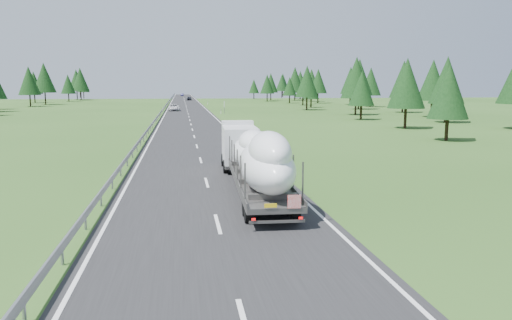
{
  "coord_description": "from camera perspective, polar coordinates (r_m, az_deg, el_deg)",
  "views": [
    {
      "loc": [
        -1.41,
        -20.15,
        5.73
      ],
      "look_at": [
        2.49,
        5.83,
        1.79
      ],
      "focal_mm": 35.0,
      "sensor_mm": 36.0,
      "label": 1
    }
  ],
  "objects": [
    {
      "name": "tree_line_right",
      "position": [
        122.19,
        11.46,
        8.9
      ],
      "size": [
        27.82,
        260.55,
        12.6
      ],
      "color": "black",
      "rests_on": "ground"
    },
    {
      "name": "distant_car_dark",
      "position": [
        193.69,
        -7.66,
        6.99
      ],
      "size": [
        1.98,
        4.52,
        1.52
      ],
      "primitive_type": "imported",
      "rotation": [
        0.0,
        0.0,
        -0.04
      ],
      "color": "black",
      "rests_on": "ground"
    },
    {
      "name": "highway_sign",
      "position": [
        100.59,
        -3.64,
        6.29
      ],
      "size": [
        0.08,
        0.9,
        2.6
      ],
      "color": "slate",
      "rests_on": "ground"
    },
    {
      "name": "road_surface",
      "position": [
        120.29,
        -7.9,
        5.73
      ],
      "size": [
        10.0,
        400.0,
        0.02
      ],
      "primitive_type": "cube",
      "color": "black",
      "rests_on": "ground"
    },
    {
      "name": "marker_posts",
      "position": [
        175.4,
        -5.99,
        6.8
      ],
      "size": [
        0.13,
        350.08,
        1.0
      ],
      "color": "silver",
      "rests_on": "ground"
    },
    {
      "name": "boat_truck",
      "position": [
        26.99,
        -0.15,
        0.51
      ],
      "size": [
        2.92,
        17.43,
        3.76
      ],
      "color": "silver",
      "rests_on": "ground"
    },
    {
      "name": "distant_car_blue",
      "position": [
        270.7,
        -8.45,
        7.39
      ],
      "size": [
        1.63,
        4.52,
        1.48
      ],
      "primitive_type": "imported",
      "rotation": [
        0.0,
        0.0,
        0.02
      ],
      "color": "#191947",
      "rests_on": "ground"
    },
    {
      "name": "distant_van",
      "position": [
        114.91,
        -9.37,
        5.94
      ],
      "size": [
        2.68,
        5.47,
        1.49
      ],
      "primitive_type": "imported",
      "rotation": [
        0.0,
        0.0,
        0.04
      ],
      "color": "silver",
      "rests_on": "ground"
    },
    {
      "name": "ground",
      "position": [
        21.0,
        -4.39,
        -7.33
      ],
      "size": [
        400.0,
        400.0,
        0.0
      ],
      "primitive_type": "plane",
      "color": "#294C19",
      "rests_on": "ground"
    },
    {
      "name": "guardrail",
      "position": [
        120.26,
        -10.44,
        5.95
      ],
      "size": [
        0.1,
        400.0,
        0.76
      ],
      "color": "slate",
      "rests_on": "ground"
    }
  ]
}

